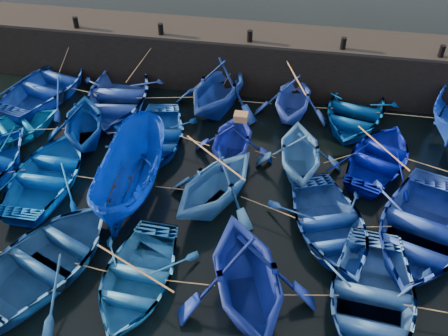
# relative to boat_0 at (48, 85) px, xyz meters

# --- Properties ---
(ground) EXTENTS (120.00, 120.00, 0.00)m
(ground) POSITION_rel_boat_0_xyz_m (9.04, -7.74, -0.57)
(ground) COLOR black
(ground) RESTS_ON ground
(quay_wall) EXTENTS (26.00, 2.50, 2.50)m
(quay_wall) POSITION_rel_boat_0_xyz_m (9.04, 2.76, 0.68)
(quay_wall) COLOR black
(quay_wall) RESTS_ON ground
(quay_top) EXTENTS (26.00, 2.50, 0.12)m
(quay_top) POSITION_rel_boat_0_xyz_m (9.04, 2.76, 1.99)
(quay_top) COLOR black
(quay_top) RESTS_ON quay_wall
(bollard_0) EXTENTS (0.24, 0.24, 0.50)m
(bollard_0) POSITION_rel_boat_0_xyz_m (1.04, 1.86, 2.30)
(bollard_0) COLOR black
(bollard_0) RESTS_ON quay_top
(bollard_1) EXTENTS (0.24, 0.24, 0.50)m
(bollard_1) POSITION_rel_boat_0_xyz_m (5.04, 1.86, 2.30)
(bollard_1) COLOR black
(bollard_1) RESTS_ON quay_top
(bollard_2) EXTENTS (0.24, 0.24, 0.50)m
(bollard_2) POSITION_rel_boat_0_xyz_m (9.04, 1.86, 2.30)
(bollard_2) COLOR black
(bollard_2) RESTS_ON quay_top
(bollard_3) EXTENTS (0.24, 0.24, 0.50)m
(bollard_3) POSITION_rel_boat_0_xyz_m (13.04, 1.86, 2.30)
(bollard_3) COLOR black
(bollard_3) RESTS_ON quay_top
(bollard_4) EXTENTS (0.24, 0.24, 0.50)m
(bollard_4) POSITION_rel_boat_0_xyz_m (17.04, 1.86, 2.30)
(bollard_4) COLOR black
(bollard_4) RESTS_ON quay_top
(boat_0) EXTENTS (5.15, 6.30, 1.14)m
(boat_0) POSITION_rel_boat_0_xyz_m (0.00, 0.00, 0.00)
(boat_0) COLOR navy
(boat_0) RESTS_ON ground
(boat_1) EXTENTS (4.86, 6.23, 1.18)m
(boat_1) POSITION_rel_boat_0_xyz_m (3.45, -0.32, 0.02)
(boat_1) COLOR #20409F
(boat_1) RESTS_ON ground
(boat_2) EXTENTS (4.99, 5.42, 2.39)m
(boat_2) POSITION_rel_boat_0_xyz_m (7.94, 0.24, 0.63)
(boat_2) COLOR navy
(boat_2) RESTS_ON ground
(boat_3) EXTENTS (3.49, 3.96, 1.97)m
(boat_3) POSITION_rel_boat_0_xyz_m (11.20, 0.28, 0.41)
(boat_3) COLOR blue
(boat_3) RESTS_ON ground
(boat_4) EXTENTS (4.62, 5.73, 1.05)m
(boat_4) POSITION_rel_boat_0_xyz_m (13.86, 0.38, -0.04)
(boat_4) COLOR navy
(boat_4) RESTS_ON ground
(boat_6) EXTENTS (4.96, 5.10, 0.86)m
(boat_6) POSITION_rel_boat_0_xyz_m (-0.08, -3.37, -0.14)
(boat_6) COLOR #0566BB
(boat_6) RESTS_ON ground
(boat_7) EXTENTS (4.44, 4.75, 2.03)m
(boat_7) POSITION_rel_boat_0_xyz_m (3.06, -3.05, 0.44)
(boat_7) COLOR navy
(boat_7) RESTS_ON ground
(boat_8) EXTENTS (3.87, 4.87, 0.91)m
(boat_8) POSITION_rel_boat_0_xyz_m (6.00, -2.73, -0.12)
(boat_8) COLOR #0F47AA
(boat_8) RESTS_ON ground
(boat_9) EXTENTS (3.31, 3.79, 1.92)m
(boat_9) POSITION_rel_boat_0_xyz_m (9.12, -3.14, 0.39)
(boat_9) COLOR #142497
(boat_9) RESTS_ON ground
(boat_10) EXTENTS (3.68, 4.14, 2.00)m
(boat_10) POSITION_rel_boat_0_xyz_m (11.73, -3.43, 0.43)
(boat_10) COLOR #346FC3
(boat_10) RESTS_ON ground
(boat_11) EXTENTS (4.57, 5.29, 0.92)m
(boat_11) POSITION_rel_boat_0_xyz_m (14.78, -2.60, -0.11)
(boat_11) COLOR #000D96
(boat_11) RESTS_ON ground
(boat_14) EXTENTS (3.58, 4.97, 1.02)m
(boat_14) POSITION_rel_boat_0_xyz_m (2.69, -5.74, -0.06)
(boat_14) COLOR blue
(boat_14) RESTS_ON ground
(boat_15) EXTENTS (2.06, 5.31, 2.04)m
(boat_15) POSITION_rel_boat_0_xyz_m (5.89, -5.79, 0.45)
(boat_15) COLOR #0028A1
(boat_15) RESTS_ON ground
(boat_16) EXTENTS (5.01, 5.26, 2.16)m
(boat_16) POSITION_rel_boat_0_xyz_m (8.95, -5.77, 0.51)
(boat_16) COLOR blue
(boat_16) RESTS_ON ground
(boat_17) EXTENTS (4.86, 5.68, 1.00)m
(boat_17) POSITION_rel_boat_0_xyz_m (12.90, -6.54, -0.07)
(boat_17) COLOR navy
(boat_17) RESTS_ON ground
(boat_18) EXTENTS (5.69, 6.74, 1.19)m
(boat_18) POSITION_rel_boat_0_xyz_m (15.80, -6.30, 0.03)
(boat_18) COLOR #1B3BA4
(boat_18) RESTS_ON ground
(boat_21) EXTENTS (5.66, 6.50, 1.13)m
(boat_21) POSITION_rel_boat_0_xyz_m (4.43, -9.53, -0.01)
(boat_21) COLOR navy
(boat_21) RESTS_ON ground
(boat_22) EXTENTS (3.31, 4.52, 0.92)m
(boat_22) POSITION_rel_boat_0_xyz_m (7.30, -9.67, -0.11)
(boat_22) COLOR blue
(boat_22) RESTS_ON ground
(boat_23) EXTENTS (5.41, 5.80, 2.47)m
(boat_23) POSITION_rel_boat_0_xyz_m (10.57, -9.60, 0.66)
(boat_23) COLOR navy
(boat_23) RESTS_ON ground
(boat_24) EXTENTS (4.16, 5.52, 1.09)m
(boat_24) POSITION_rel_boat_0_xyz_m (14.10, -9.31, -0.03)
(boat_24) COLOR blue
(boat_24) RESTS_ON ground
(wooden_crate) EXTENTS (0.51, 0.42, 0.28)m
(wooden_crate) POSITION_rel_boat_0_xyz_m (9.42, -3.14, 1.49)
(wooden_crate) COLOR olive
(wooden_crate) RESTS_ON boat_9
(mooring_ropes) EXTENTS (18.07, 11.47, 2.10)m
(mooring_ropes) POSITION_rel_boat_0_xyz_m (9.28, -2.72, 0.29)
(mooring_ropes) COLOR tan
(mooring_ropes) RESTS_ON ground
(loose_oars) EXTENTS (9.74, 12.02, 1.30)m
(loose_oars) POSITION_rel_boat_0_xyz_m (10.56, -4.44, 0.95)
(loose_oars) COLOR #99724C
(loose_oars) RESTS_ON ground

